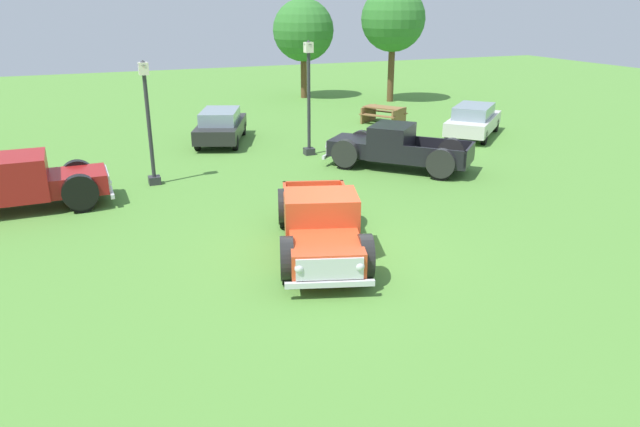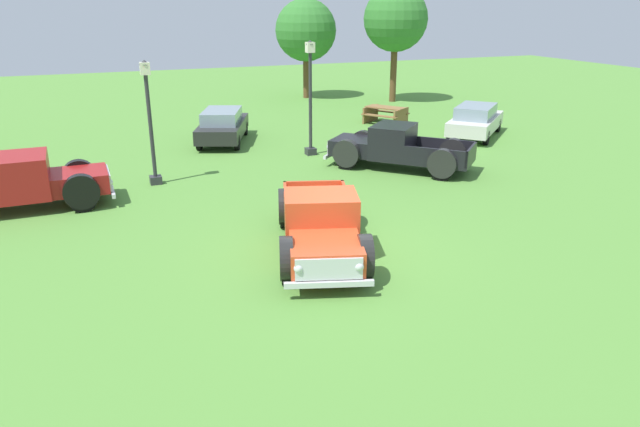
# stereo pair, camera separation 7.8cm
# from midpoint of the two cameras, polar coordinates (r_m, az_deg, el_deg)

# --- Properties ---
(ground_plane) EXTENTS (80.00, 80.00, 0.00)m
(ground_plane) POSITION_cam_midpoint_polar(r_m,az_deg,el_deg) (13.48, 1.38, -3.79)
(ground_plane) COLOR #548C38
(pickup_truck_foreground) EXTENTS (3.07, 5.04, 1.45)m
(pickup_truck_foreground) POSITION_cam_midpoint_polar(r_m,az_deg,el_deg) (13.01, 0.28, -1.37)
(pickup_truck_foreground) COLOR #D14723
(pickup_truck_foreground) RESTS_ON ground_plane
(pickup_truck_behind_left) EXTENTS (5.02, 2.02, 1.52)m
(pickup_truck_behind_left) POSITION_cam_midpoint_polar(r_m,az_deg,el_deg) (17.93, -26.40, 2.64)
(pickup_truck_behind_left) COLOR maroon
(pickup_truck_behind_left) RESTS_ON ground_plane
(pickup_truck_behind_right) EXTENTS (4.63, 4.69, 1.49)m
(pickup_truck_behind_right) POSITION_cam_midpoint_polar(r_m,az_deg,el_deg) (20.33, 7.01, 6.38)
(pickup_truck_behind_right) COLOR black
(pickup_truck_behind_right) RESTS_ON ground_plane
(sedan_distant_a) EXTENTS (4.06, 3.93, 1.34)m
(sedan_distant_a) POSITION_cam_midpoint_polar(r_m,az_deg,el_deg) (25.85, 14.93, 8.74)
(sedan_distant_a) COLOR silver
(sedan_distant_a) RESTS_ON ground_plane
(sedan_distant_b) EXTENTS (2.99, 4.32, 1.34)m
(sedan_distant_b) POSITION_cam_midpoint_polar(r_m,az_deg,el_deg) (24.26, -9.34, 8.45)
(sedan_distant_b) COLOR black
(sedan_distant_b) RESTS_ON ground_plane
(lamp_post_near) EXTENTS (0.36, 0.36, 3.80)m
(lamp_post_near) POSITION_cam_midpoint_polar(r_m,az_deg,el_deg) (18.76, -16.05, 8.63)
(lamp_post_near) COLOR #2D2D33
(lamp_post_near) RESTS_ON ground_plane
(lamp_post_far) EXTENTS (0.36, 0.36, 4.13)m
(lamp_post_far) POSITION_cam_midpoint_polar(r_m,az_deg,el_deg) (21.70, -0.84, 11.30)
(lamp_post_far) COLOR #2D2D33
(lamp_post_far) RESTS_ON ground_plane
(picnic_table) EXTENTS (2.24, 2.32, 0.78)m
(picnic_table) POSITION_cam_midpoint_polar(r_m,az_deg,el_deg) (28.01, 6.46, 9.67)
(picnic_table) COLOR olive
(picnic_table) RESTS_ON ground_plane
(oak_tree_west) EXTENTS (3.52, 3.52, 6.26)m
(oak_tree_west) POSITION_cam_midpoint_polar(r_m,az_deg,el_deg) (34.15, 7.41, 18.17)
(oak_tree_west) COLOR brown
(oak_tree_west) RESTS_ON ground_plane
(oak_tree_center) EXTENTS (3.50, 3.50, 5.60)m
(oak_tree_center) POSITION_cam_midpoint_polar(r_m,az_deg,el_deg) (35.30, -1.32, 17.33)
(oak_tree_center) COLOR brown
(oak_tree_center) RESTS_ON ground_plane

